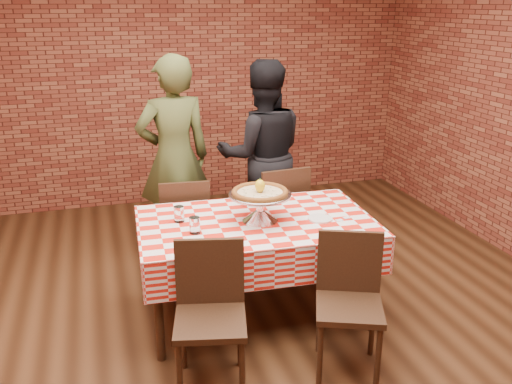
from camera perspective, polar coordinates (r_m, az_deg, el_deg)
ground at (r=4.03m, az=-1.45°, el=-14.74°), size 6.00×6.00×0.00m
back_wall at (r=6.34m, az=-8.80°, el=11.74°), size 5.50×0.00×5.50m
table at (r=4.12m, az=-0.01°, el=-7.88°), size 1.70×1.07×0.75m
tablecloth at (r=4.01m, az=-0.01°, el=-4.82°), size 1.74×1.11×0.28m
pizza_stand at (r=3.92m, az=0.42°, el=-1.59°), size 0.52×0.52×0.20m
pizza at (r=3.88m, az=0.42°, el=-0.10°), size 0.46×0.46×0.03m
lemon at (r=3.86m, az=0.42°, el=0.64°), size 0.08×0.08×0.09m
water_glass_left at (r=3.75m, az=-6.38°, el=-3.45°), size 0.08×0.08×0.11m
water_glass_right at (r=3.95m, az=-7.99°, el=-2.28°), size 0.08×0.08×0.11m
side_plate at (r=3.99m, az=6.67°, el=-2.77°), size 0.18×0.18×0.01m
sweetener_packet_a at (r=3.99m, az=8.64°, el=-2.92°), size 0.06×0.04×0.00m
sweetener_packet_b at (r=4.05m, az=9.41°, el=-2.64°), size 0.05×0.04×0.00m
condiment_caddy at (r=4.23m, az=-0.81°, el=-0.53°), size 0.10×0.09×0.13m
chair_near_left at (r=3.36m, az=-4.76°, el=-13.26°), size 0.50×0.50×0.90m
chair_near_right at (r=3.53m, az=9.65°, el=-11.86°), size 0.53×0.53×0.89m
chair_far_left at (r=4.73m, az=-7.39°, el=-3.43°), size 0.44×0.44×0.89m
chair_far_right at (r=4.90m, az=2.14°, el=-2.21°), size 0.48×0.48×0.92m
diner_olive at (r=4.98m, az=-8.49°, el=3.49°), size 0.71×0.51×1.84m
diner_black at (r=5.17m, az=0.65°, el=3.86°), size 0.94×0.78×1.77m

